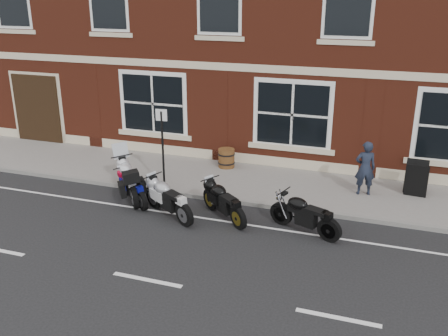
# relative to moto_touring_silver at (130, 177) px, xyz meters

# --- Properties ---
(ground) EXTENTS (80.00, 80.00, 0.00)m
(ground) POSITION_rel_moto_touring_silver_xyz_m (2.52, -0.87, -0.61)
(ground) COLOR black
(ground) RESTS_ON ground
(sidewalk) EXTENTS (30.00, 3.00, 0.12)m
(sidewalk) POSITION_rel_moto_touring_silver_xyz_m (2.52, 2.13, -0.55)
(sidewalk) COLOR slate
(sidewalk) RESTS_ON ground
(kerb) EXTENTS (30.00, 0.16, 0.12)m
(kerb) POSITION_rel_moto_touring_silver_xyz_m (2.52, 0.55, -0.55)
(kerb) COLOR slate
(kerb) RESTS_ON ground
(moto_touring_silver) EXTENTS (1.52, 1.87, 1.50)m
(moto_touring_silver) POSITION_rel_moto_touring_silver_xyz_m (0.00, 0.00, 0.00)
(moto_touring_silver) COLOR black
(moto_touring_silver) RESTS_ON ground
(moto_sport_red) EXTENTS (1.54, 1.29, 0.85)m
(moto_sport_red) POSITION_rel_moto_touring_silver_xyz_m (0.24, -0.28, -0.12)
(moto_sport_red) COLOR black
(moto_sport_red) RESTS_ON ground
(moto_sport_black) EXTENTS (1.64, 1.39, 0.91)m
(moto_sport_black) POSITION_rel_moto_touring_silver_xyz_m (3.08, -0.47, -0.09)
(moto_sport_black) COLOR black
(moto_sport_black) RESTS_ON ground
(moto_sport_silver) EXTENTS (1.88, 1.23, 0.96)m
(moto_sport_silver) POSITION_rel_moto_touring_silver_xyz_m (1.62, -0.83, -0.06)
(moto_sport_silver) COLOR black
(moto_sport_silver) RESTS_ON ground
(moto_naked_black) EXTENTS (1.94, 0.90, 0.92)m
(moto_naked_black) POSITION_rel_moto_touring_silver_xyz_m (5.25, -0.59, -0.08)
(moto_naked_black) COLOR black
(moto_naked_black) RESTS_ON ground
(pedestrian_left) EXTENTS (0.67, 0.52, 1.62)m
(pedestrian_left) POSITION_rel_moto_touring_silver_xyz_m (6.51, 2.15, 0.32)
(pedestrian_left) COLOR #1A202F
(pedestrian_left) RESTS_ON sidewalk
(a_board_sign) EXTENTS (0.66, 0.47, 1.04)m
(a_board_sign) POSITION_rel_moto_touring_silver_xyz_m (7.94, 2.53, 0.03)
(a_board_sign) COLOR black
(a_board_sign) RESTS_ON sidewalk
(barrel_planter) EXTENTS (0.57, 0.57, 0.64)m
(barrel_planter) POSITION_rel_moto_touring_silver_xyz_m (1.96, 3.06, -0.17)
(barrel_planter) COLOR #4E2A15
(barrel_planter) RESTS_ON sidewalk
(parking_sign) EXTENTS (0.35, 0.06, 2.44)m
(parking_sign) POSITION_rel_moto_touring_silver_xyz_m (0.77, 0.68, 0.92)
(parking_sign) COLOR black
(parking_sign) RESTS_ON sidewalk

